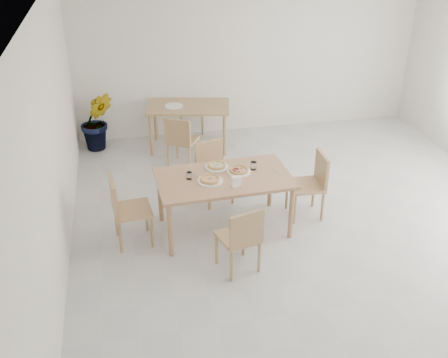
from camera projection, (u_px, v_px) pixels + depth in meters
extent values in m
plane|color=beige|center=(314.00, 234.00, 6.62)|extent=(7.00, 7.00, 0.00)
plane|color=white|center=(336.00, 5.00, 5.28)|extent=(7.00, 7.00, 0.00)
plane|color=silver|center=(249.00, 52.00, 8.96)|extent=(6.00, 0.00, 6.00)
plane|color=silver|center=(50.00, 156.00, 5.42)|extent=(0.00, 7.00, 7.00)
cube|color=tan|center=(224.00, 178.00, 6.39)|extent=(1.68, 1.01, 0.04)
cylinder|color=tan|center=(170.00, 230.00, 6.07)|extent=(0.06, 0.06, 0.71)
cylinder|color=tan|center=(291.00, 213.00, 6.40)|extent=(0.06, 0.06, 0.71)
cylinder|color=tan|center=(160.00, 197.00, 6.73)|extent=(0.06, 0.06, 0.71)
cylinder|color=tan|center=(270.00, 183.00, 7.06)|extent=(0.06, 0.06, 0.71)
cube|color=tan|center=(238.00, 237.00, 5.83)|extent=(0.51, 0.51, 0.04)
cube|color=tan|center=(247.00, 229.00, 5.58)|extent=(0.41, 0.15, 0.39)
cylinder|color=tan|center=(244.00, 241.00, 6.14)|extent=(0.04, 0.04, 0.40)
cylinder|color=tan|center=(217.00, 249.00, 6.00)|extent=(0.04, 0.04, 0.40)
cylinder|color=tan|center=(259.00, 257.00, 5.87)|extent=(0.04, 0.04, 0.40)
cylinder|color=tan|center=(231.00, 266.00, 5.72)|extent=(0.04, 0.04, 0.40)
cube|color=tan|center=(215.00, 174.00, 7.15)|extent=(0.51, 0.51, 0.04)
cube|color=tan|center=(209.00, 154.00, 7.19)|extent=(0.41, 0.15, 0.39)
cylinder|color=tan|center=(209.00, 196.00, 7.05)|extent=(0.04, 0.04, 0.40)
cylinder|color=tan|center=(233.00, 190.00, 7.19)|extent=(0.04, 0.04, 0.40)
cylinder|color=tan|center=(198.00, 185.00, 7.32)|extent=(0.04, 0.04, 0.40)
cylinder|color=tan|center=(221.00, 179.00, 7.47)|extent=(0.04, 0.04, 0.40)
cube|color=tan|center=(132.00, 210.00, 6.27)|extent=(0.49, 0.49, 0.04)
cube|color=tan|center=(114.00, 196.00, 6.11)|extent=(0.09, 0.44, 0.42)
cylinder|color=tan|center=(152.00, 232.00, 6.28)|extent=(0.04, 0.04, 0.43)
cylinder|color=tan|center=(146.00, 216.00, 6.60)|extent=(0.04, 0.04, 0.43)
cylinder|color=tan|center=(120.00, 238.00, 6.18)|extent=(0.04, 0.04, 0.43)
cylinder|color=tan|center=(116.00, 221.00, 6.50)|extent=(0.04, 0.04, 0.43)
cube|color=tan|center=(306.00, 185.00, 6.82)|extent=(0.45, 0.45, 0.04)
cube|color=tan|center=(322.00, 169.00, 6.73)|extent=(0.06, 0.44, 0.41)
cylinder|color=tan|center=(287.00, 195.00, 7.06)|extent=(0.04, 0.04, 0.43)
cylinder|color=tan|center=(295.00, 209.00, 6.74)|extent=(0.04, 0.04, 0.43)
cylinder|color=tan|center=(314.00, 193.00, 7.11)|extent=(0.04, 0.04, 0.43)
cylinder|color=tan|center=(322.00, 207.00, 6.79)|extent=(0.04, 0.04, 0.43)
cylinder|color=white|center=(210.00, 181.00, 6.27)|extent=(0.31, 0.31, 0.02)
cylinder|color=white|center=(217.00, 167.00, 6.59)|extent=(0.30, 0.30, 0.02)
cylinder|color=white|center=(239.00, 172.00, 6.48)|extent=(0.29, 0.29, 0.02)
cylinder|color=tan|center=(210.00, 180.00, 6.26)|extent=(0.27, 0.27, 0.01)
torus|color=tan|center=(210.00, 179.00, 6.26)|extent=(0.27, 0.27, 0.03)
cylinder|color=#C24F22|center=(210.00, 179.00, 6.26)|extent=(0.21, 0.21, 0.01)
ellipsoid|color=#145A1B|center=(210.00, 179.00, 6.26)|extent=(0.05, 0.04, 0.01)
cylinder|color=tan|center=(217.00, 166.00, 6.58)|extent=(0.29, 0.29, 0.01)
torus|color=tan|center=(217.00, 165.00, 6.58)|extent=(0.29, 0.29, 0.03)
cylinder|color=beige|center=(217.00, 165.00, 6.58)|extent=(0.21, 0.21, 0.01)
cylinder|color=tan|center=(239.00, 171.00, 6.47)|extent=(0.25, 0.25, 0.01)
torus|color=tan|center=(239.00, 170.00, 6.47)|extent=(0.25, 0.25, 0.03)
cylinder|color=#C24F22|center=(239.00, 170.00, 6.47)|extent=(0.19, 0.19, 0.01)
cylinder|color=white|center=(189.00, 175.00, 6.32)|extent=(0.07, 0.07, 0.09)
cylinder|color=white|center=(253.00, 166.00, 6.53)|extent=(0.08, 0.08, 0.10)
cube|color=silver|center=(236.00, 186.00, 6.15)|extent=(0.13, 0.09, 0.01)
cube|color=white|center=(236.00, 181.00, 6.12)|extent=(0.12, 0.07, 0.12)
cube|color=silver|center=(195.00, 175.00, 6.41)|extent=(0.05, 0.16, 0.01)
cube|color=silver|center=(274.00, 170.00, 6.52)|extent=(0.03, 0.17, 0.01)
cube|color=tan|center=(188.00, 106.00, 8.56)|extent=(1.45, 1.01, 0.04)
cylinder|color=tan|center=(151.00, 135.00, 8.46)|extent=(0.06, 0.06, 0.71)
cylinder|color=tan|center=(225.00, 135.00, 8.47)|extent=(0.06, 0.06, 0.71)
cylinder|color=tan|center=(156.00, 121.00, 9.01)|extent=(0.06, 0.06, 0.71)
cylinder|color=tan|center=(224.00, 121.00, 9.01)|extent=(0.06, 0.06, 0.71)
cube|color=tan|center=(183.00, 140.00, 8.13)|extent=(0.57, 0.57, 0.04)
cube|color=tan|center=(177.00, 132.00, 7.87)|extent=(0.38, 0.24, 0.39)
cylinder|color=tan|center=(198.00, 150.00, 8.33)|extent=(0.04, 0.04, 0.40)
cylinder|color=tan|center=(177.00, 147.00, 8.43)|extent=(0.04, 0.04, 0.40)
cylinder|color=tan|center=(189.00, 159.00, 8.03)|extent=(0.04, 0.04, 0.40)
cylinder|color=tan|center=(168.00, 156.00, 8.13)|extent=(0.04, 0.04, 0.40)
cube|color=tan|center=(191.00, 108.00, 9.29)|extent=(0.48, 0.48, 0.04)
cube|color=tan|center=(190.00, 91.00, 9.36)|extent=(0.44, 0.08, 0.42)
cylinder|color=tan|center=(181.00, 124.00, 9.22)|extent=(0.04, 0.04, 0.43)
cylinder|color=tan|center=(203.00, 123.00, 9.26)|extent=(0.04, 0.04, 0.43)
cylinder|color=tan|center=(180.00, 116.00, 9.55)|extent=(0.04, 0.04, 0.43)
cylinder|color=tan|center=(201.00, 116.00, 9.59)|extent=(0.04, 0.04, 0.43)
cylinder|color=white|center=(174.00, 106.00, 8.50)|extent=(0.29, 0.29, 0.02)
imported|color=#287122|center=(97.00, 121.00, 8.62)|extent=(0.58, 0.49, 0.99)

